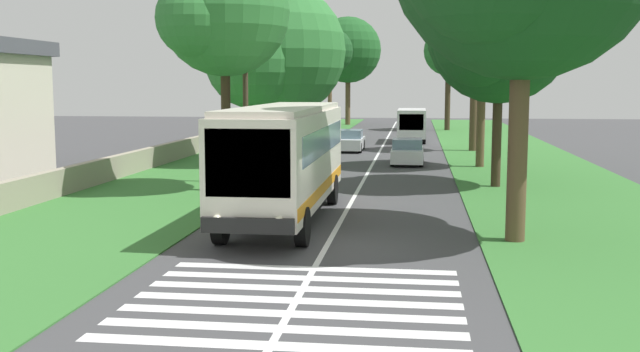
% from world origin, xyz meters
% --- Properties ---
extents(ground, '(160.00, 160.00, 0.00)m').
position_xyz_m(ground, '(0.00, 0.00, 0.00)').
color(ground, '#424244').
extents(grass_verge_left, '(120.00, 8.00, 0.04)m').
position_xyz_m(grass_verge_left, '(15.00, 8.20, 0.02)').
color(grass_verge_left, '#387533').
rests_on(grass_verge_left, ground).
extents(grass_verge_right, '(120.00, 8.00, 0.04)m').
position_xyz_m(grass_verge_right, '(15.00, -8.20, 0.02)').
color(grass_verge_right, '#387533').
rests_on(grass_verge_right, ground).
extents(centre_line, '(110.00, 0.16, 0.01)m').
position_xyz_m(centre_line, '(15.00, 0.00, 0.00)').
color(centre_line, silver).
rests_on(centre_line, ground).
extents(coach_bus, '(11.16, 2.62, 3.73)m').
position_xyz_m(coach_bus, '(3.86, 1.80, 2.15)').
color(coach_bus, silver).
rests_on(coach_bus, ground).
extents(zebra_crossing, '(5.85, 6.80, 0.01)m').
position_xyz_m(zebra_crossing, '(-5.20, 0.00, 0.00)').
color(zebra_crossing, silver).
rests_on(zebra_crossing, ground).
extents(trailing_car_0, '(4.30, 1.78, 1.43)m').
position_xyz_m(trailing_car_0, '(21.85, -1.91, 0.67)').
color(trailing_car_0, silver).
rests_on(trailing_car_0, ground).
extents(trailing_car_1, '(4.30, 1.78, 1.43)m').
position_xyz_m(trailing_car_1, '(29.63, 2.00, 0.67)').
color(trailing_car_1, silver).
rests_on(trailing_car_1, ground).
extents(trailing_minibus_0, '(6.00, 2.14, 2.53)m').
position_xyz_m(trailing_minibus_0, '(38.02, -2.03, 1.55)').
color(trailing_minibus_0, silver).
rests_on(trailing_minibus_0, ground).
extents(roadside_tree_left_0, '(6.22, 5.31, 10.00)m').
position_xyz_m(roadside_tree_left_0, '(10.14, 5.48, 7.24)').
color(roadside_tree_left_0, '#3D2D1E').
rests_on(roadside_tree_left_0, grass_verge_left).
extents(roadside_tree_left_1, '(9.30, 7.42, 9.92)m').
position_xyz_m(roadside_tree_left_1, '(21.78, 5.46, 6.03)').
color(roadside_tree_left_1, '#4C3826').
rests_on(roadside_tree_left_1, grass_verge_left).
extents(roadside_tree_left_2, '(8.31, 7.15, 11.68)m').
position_xyz_m(roadside_tree_left_2, '(62.04, 5.25, 7.96)').
color(roadside_tree_left_2, brown).
rests_on(roadside_tree_left_2, grass_verge_left).
extents(roadside_tree_left_3, '(5.33, 4.53, 9.84)m').
position_xyz_m(roadside_tree_left_3, '(52.78, 6.20, 7.48)').
color(roadside_tree_left_3, brown).
rests_on(roadside_tree_left_3, grass_verge_left).
extents(roadside_tree_left_4, '(6.58, 5.26, 10.10)m').
position_xyz_m(roadside_tree_left_4, '(41.03, 6.24, 7.32)').
color(roadside_tree_left_4, '#4C3826').
rests_on(roadside_tree_left_4, grass_verge_left).
extents(roadside_tree_right_0, '(7.42, 6.16, 9.72)m').
position_xyz_m(roadside_tree_right_0, '(12.93, -5.68, 6.50)').
color(roadside_tree_right_0, '#3D2D1E').
rests_on(roadside_tree_right_0, grass_verge_right).
extents(roadside_tree_right_1, '(5.57, 4.73, 9.94)m').
position_xyz_m(roadside_tree_right_1, '(53.54, -5.25, 7.45)').
color(roadside_tree_right_1, '#3D2D1E').
rests_on(roadside_tree_right_1, grass_verge_right).
extents(roadside_tree_right_3, '(6.70, 5.64, 10.10)m').
position_xyz_m(roadside_tree_right_3, '(20.53, -5.59, 7.20)').
color(roadside_tree_right_3, brown).
rests_on(roadside_tree_right_3, grass_verge_right).
extents(roadside_tree_right_4, '(5.16, 4.42, 10.21)m').
position_xyz_m(roadside_tree_right_4, '(30.76, -6.07, 7.87)').
color(roadside_tree_right_4, '#4C3826').
rests_on(roadside_tree_right_4, grass_verge_right).
extents(utility_pole, '(0.24, 1.40, 8.80)m').
position_xyz_m(utility_pole, '(12.72, 5.16, 4.58)').
color(utility_pole, '#473828').
rests_on(utility_pole, grass_verge_left).
extents(roadside_wall, '(70.00, 0.40, 1.06)m').
position_xyz_m(roadside_wall, '(20.00, 11.60, 0.57)').
color(roadside_wall, '#9E937F').
rests_on(roadside_wall, grass_verge_left).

